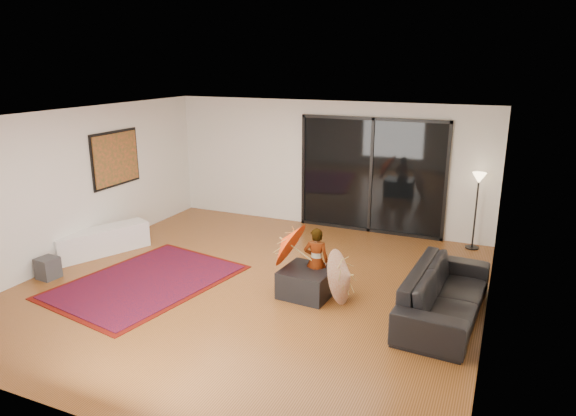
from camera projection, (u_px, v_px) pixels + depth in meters
The scene contains 17 objects.
floor at pixel (252, 286), 8.24m from camera, with size 7.00×7.00×0.00m, color #945428.
ceiling at pixel (248, 117), 7.49m from camera, with size 7.00×7.00×0.00m, color white.
wall_back at pixel (326, 165), 10.95m from camera, with size 7.00×7.00×0.00m, color silver.
wall_front at pixel (76, 298), 4.78m from camera, with size 7.00×7.00×0.00m, color silver.
wall_left at pixel (77, 184), 9.21m from camera, with size 7.00×7.00×0.00m, color silver.
wall_right at pixel (494, 235), 6.52m from camera, with size 7.00×7.00×0.00m, color silver.
sliding_door at pixel (371, 176), 10.58m from camera, with size 3.06×0.07×2.40m.
painting at pixel (116, 159), 9.99m from camera, with size 0.04×1.28×1.08m.
media_console at pixel (101, 241), 9.58m from camera, with size 0.44×1.75×0.49m, color white.
speaker at pixel (48, 268), 8.50m from camera, with size 0.31×0.31×0.35m, color #424244.
persian_rug at pixel (147, 281), 8.39m from camera, with size 2.56×3.23×0.02m.
sofa at pixel (445, 293), 7.18m from camera, with size 2.37×0.93×0.69m, color black.
ottoman at pixel (307, 282), 7.88m from camera, with size 0.74×0.74×0.42m, color black.
floor_lamp at pixel (478, 189), 9.59m from camera, with size 0.26×0.26×1.49m.
child at pixel (316, 261), 7.88m from camera, with size 0.38×0.25×1.05m, color #999999.
parasol_orange at pixel (282, 244), 7.99m from camera, with size 0.52×0.77×0.84m.
parasol_white at pixel (351, 272), 7.52m from camera, with size 0.53×0.83×0.88m.
Camera 1 is at (3.56, -6.71, 3.48)m, focal length 32.00 mm.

